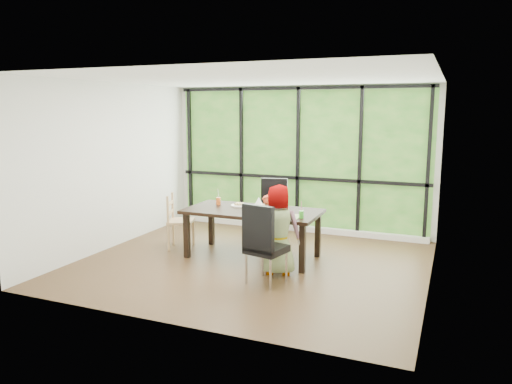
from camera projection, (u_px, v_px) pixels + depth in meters
ground at (252, 263)px, 7.24m from camera, size 5.00×5.00×0.00m
back_wall at (299, 159)px, 9.06m from camera, size 5.00×0.00×5.00m
foliage_backdrop at (298, 159)px, 9.04m from camera, size 4.80×0.02×2.65m
window_mullions at (298, 159)px, 9.01m from camera, size 4.80×0.06×2.65m
window_sill at (296, 228)px, 9.19m from camera, size 4.80×0.12×0.10m
dining_table at (252, 234)px, 7.48m from camera, size 2.14×1.18×0.75m
chair_window_leather at (273, 211)px, 8.36m from camera, size 0.55×0.55×1.08m
chair_interior_leather at (267, 243)px, 6.33m from camera, size 0.55×0.55×1.08m
chair_end_beech at (181, 221)px, 7.97m from camera, size 0.52×0.53×0.90m
child_toddler at (267, 221)px, 8.02m from camera, size 0.35×0.26×0.88m
child_older at (277, 230)px, 6.69m from camera, size 0.70×0.55×1.26m
placemat at (283, 216)px, 6.97m from camera, size 0.51×0.37×0.01m
plate_far at (239, 205)px, 7.71m from camera, size 0.26×0.26×0.02m
plate_near at (282, 216)px, 6.98m from camera, size 0.21×0.21×0.01m
orange_cup at (218, 201)px, 7.82m from camera, size 0.07×0.07×0.12m
green_cup at (301, 215)px, 6.83m from camera, size 0.07×0.07×0.11m
tissue_box at (259, 208)px, 7.21m from camera, size 0.15×0.15×0.12m
crepe_rolls_far at (239, 204)px, 7.71m from camera, size 0.15×0.12×0.04m
crepe_rolls_near at (282, 214)px, 6.97m from camera, size 0.15×0.12×0.04m
straw_white at (218, 195)px, 7.80m from camera, size 0.01×0.04×0.20m
straw_pink at (301, 208)px, 6.81m from camera, size 0.01×0.04×0.20m
tissue at (259, 201)px, 7.19m from camera, size 0.12×0.12×0.11m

